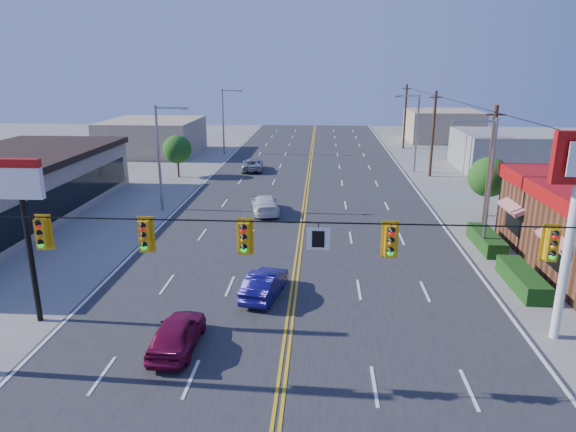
# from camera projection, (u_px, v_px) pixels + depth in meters

# --- Properties ---
(ground) EXTENTS (160.00, 160.00, 0.00)m
(ground) POSITION_uv_depth(u_px,v_px,m) (282.00, 384.00, 18.11)
(ground) COLOR gray
(ground) RESTS_ON ground
(road) EXTENTS (20.00, 120.00, 0.06)m
(road) POSITION_uv_depth(u_px,v_px,m) (303.00, 219.00, 37.24)
(road) COLOR #2D2D30
(road) RESTS_ON ground
(signal_span) EXTENTS (24.32, 0.34, 9.00)m
(signal_span) POSITION_uv_depth(u_px,v_px,m) (278.00, 254.00, 16.73)
(signal_span) COLOR #47301E
(signal_span) RESTS_ON ground
(pizza_hut_sign) EXTENTS (1.90, 0.30, 6.85)m
(pizza_hut_sign) POSITION_uv_depth(u_px,v_px,m) (23.00, 207.00, 21.16)
(pizza_hut_sign) COLOR black
(pizza_hut_sign) RESTS_ON ground
(streetlight_se) EXTENTS (2.55, 0.25, 8.00)m
(streetlight_se) POSITION_uv_depth(u_px,v_px,m) (487.00, 179.00, 29.55)
(streetlight_se) COLOR gray
(streetlight_se) RESTS_ON ground
(streetlight_ne) EXTENTS (2.55, 0.25, 8.00)m
(streetlight_ne) POSITION_uv_depth(u_px,v_px,m) (415.00, 129.00, 52.51)
(streetlight_ne) COLOR gray
(streetlight_ne) RESTS_ON ground
(streetlight_sw) EXTENTS (2.55, 0.25, 8.00)m
(streetlight_sw) POSITION_uv_depth(u_px,v_px,m) (161.00, 152.00, 38.56)
(streetlight_sw) COLOR gray
(streetlight_sw) RESTS_ON ground
(streetlight_nw) EXTENTS (2.55, 0.25, 8.00)m
(streetlight_nw) POSITION_uv_depth(u_px,v_px,m) (225.00, 118.00, 63.44)
(streetlight_nw) COLOR gray
(streetlight_nw) RESTS_ON ground
(utility_pole_near) EXTENTS (0.28, 0.28, 8.40)m
(utility_pole_near) POSITION_uv_depth(u_px,v_px,m) (489.00, 171.00, 33.38)
(utility_pole_near) COLOR #47301E
(utility_pole_near) RESTS_ON ground
(utility_pole_mid) EXTENTS (0.28, 0.28, 8.40)m
(utility_pole_mid) POSITION_uv_depth(u_px,v_px,m) (433.00, 135.00, 50.60)
(utility_pole_mid) COLOR #47301E
(utility_pole_mid) RESTS_ON ground
(utility_pole_far) EXTENTS (0.28, 0.28, 8.40)m
(utility_pole_far) POSITION_uv_depth(u_px,v_px,m) (405.00, 117.00, 67.82)
(utility_pole_far) COLOR #47301E
(utility_pole_far) RESTS_ON ground
(tree_kfc_rear) EXTENTS (2.94, 2.94, 4.41)m
(tree_kfc_rear) POSITION_uv_depth(u_px,v_px,m) (489.00, 177.00, 37.48)
(tree_kfc_rear) COLOR #47301E
(tree_kfc_rear) RESTS_ON ground
(tree_west) EXTENTS (2.80, 2.80, 4.20)m
(tree_west) POSITION_uv_depth(u_px,v_px,m) (177.00, 149.00, 50.67)
(tree_west) COLOR #47301E
(tree_west) RESTS_ON ground
(bld_east_mid) EXTENTS (12.00, 10.00, 4.00)m
(bld_east_mid) POSITION_uv_depth(u_px,v_px,m) (517.00, 151.00, 54.43)
(bld_east_mid) COLOR gray
(bld_east_mid) RESTS_ON ground
(bld_west_far) EXTENTS (11.00, 12.00, 4.20)m
(bld_west_far) POSITION_uv_depth(u_px,v_px,m) (153.00, 137.00, 64.70)
(bld_west_far) COLOR tan
(bld_west_far) RESTS_ON ground
(bld_east_far) EXTENTS (10.00, 10.00, 4.40)m
(bld_east_far) POSITION_uv_depth(u_px,v_px,m) (442.00, 126.00, 75.62)
(bld_east_far) COLOR tan
(bld_east_far) RESTS_ON ground
(car_magenta) EXTENTS (1.67, 3.98, 1.35)m
(car_magenta) POSITION_uv_depth(u_px,v_px,m) (177.00, 334.00, 20.10)
(car_magenta) COLOR maroon
(car_magenta) RESTS_ON ground
(car_blue) EXTENTS (2.10, 4.10, 1.29)m
(car_blue) POSITION_uv_depth(u_px,v_px,m) (265.00, 285.00, 24.73)
(car_blue) COLOR navy
(car_blue) RESTS_ON ground
(car_white) EXTENTS (2.71, 5.00, 1.37)m
(car_white) POSITION_uv_depth(u_px,v_px,m) (265.00, 205.00, 38.61)
(car_white) COLOR silver
(car_white) RESTS_ON ground
(car_silver) EXTENTS (2.57, 4.80, 1.28)m
(car_silver) POSITION_uv_depth(u_px,v_px,m) (252.00, 165.00, 54.14)
(car_silver) COLOR #A8A8AD
(car_silver) RESTS_ON ground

